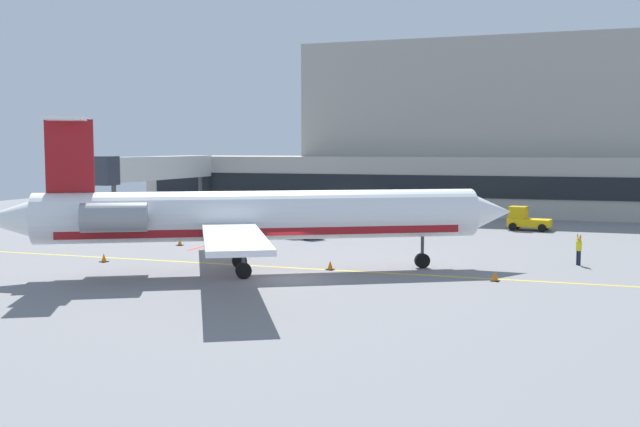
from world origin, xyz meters
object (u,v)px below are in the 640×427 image
(fuel_tank, at_px, (285,211))
(baggage_tug, at_px, (298,227))
(regional_jet, at_px, (253,216))
(pushback_tractor, at_px, (526,219))
(marshaller, at_px, (579,250))

(fuel_tank, bearing_deg, baggage_tug, -62.85)
(regional_jet, bearing_deg, pushback_tractor, 64.34)
(baggage_tug, relative_size, marshaller, 2.09)
(regional_jet, distance_m, marshaller, 20.24)
(pushback_tractor, bearing_deg, marshaller, -77.62)
(pushback_tractor, height_order, fuel_tank, fuel_tank)
(pushback_tractor, relative_size, fuel_tank, 0.57)
(baggage_tug, height_order, pushback_tractor, pushback_tractor)
(regional_jet, bearing_deg, marshaller, 26.80)
(marshaller, bearing_deg, fuel_tank, 146.88)
(regional_jet, height_order, pushback_tractor, regional_jet)
(regional_jet, xyz_separation_m, fuel_tank, (-8.24, 26.15, -2.00))
(regional_jet, distance_m, fuel_tank, 27.49)
(regional_jet, relative_size, pushback_tractor, 7.43)
(baggage_tug, bearing_deg, marshaller, -19.91)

